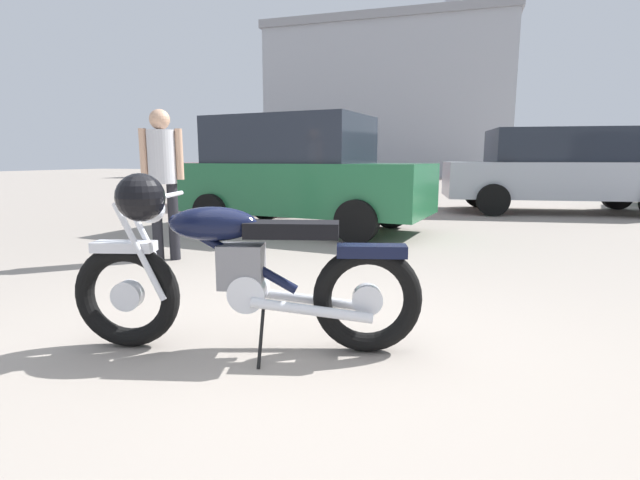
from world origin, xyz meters
name	(u,v)px	position (x,y,z in m)	size (l,w,h in m)	color
ground_plane	(283,350)	(0.00, 0.00, 0.00)	(80.00, 80.00, 0.00)	gray
vintage_motorcycle	(235,270)	(-0.26, -0.09, 0.49)	(2.03, 0.89, 1.07)	black
bystander	(162,169)	(-2.28, 1.91, 1.02)	(0.42, 0.30, 1.66)	black
dark_sedan_left	(266,171)	(-3.78, 7.59, 0.84)	(4.41, 2.38, 1.67)	black
white_estate_far	(567,168)	(2.65, 8.68, 0.94)	(4.93, 2.57, 1.74)	black
red_hatchback_near	(272,164)	(-6.95, 14.63, 0.92)	(3.97, 1.96, 1.78)	black
pale_sedan_back	(299,172)	(-1.72, 4.54, 0.92)	(4.04, 2.11, 1.78)	black
industrial_building	(395,105)	(-5.54, 32.28, 4.94)	(16.02, 12.70, 18.49)	#9EA0A8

